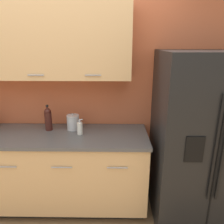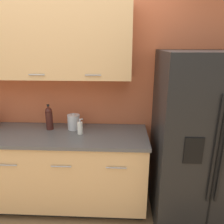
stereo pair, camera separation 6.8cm
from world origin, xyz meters
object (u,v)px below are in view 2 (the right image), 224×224
(soap_dispenser, at_px, (80,128))
(steel_canister, at_px, (74,122))
(refrigerator, at_px, (201,141))
(wine_bottle, at_px, (49,118))

(soap_dispenser, distance_m, steel_canister, 0.17)
(refrigerator, distance_m, soap_dispenser, 1.27)
(refrigerator, height_order, wine_bottle, refrigerator)
(soap_dispenser, bearing_deg, refrigerator, -3.38)
(steel_canister, bearing_deg, wine_bottle, -175.05)
(steel_canister, bearing_deg, soap_dispenser, -54.97)
(refrigerator, bearing_deg, wine_bottle, 173.33)
(wine_bottle, distance_m, soap_dispenser, 0.39)
(wine_bottle, xyz_separation_m, soap_dispenser, (0.37, -0.12, -0.07))
(refrigerator, relative_size, soap_dispenser, 10.33)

